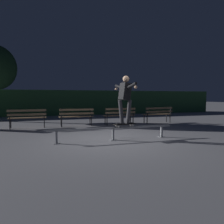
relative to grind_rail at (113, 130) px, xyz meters
name	(u,v)px	position (x,y,z in m)	size (l,w,h in m)	color
ground_plane	(113,140)	(0.00, 0.07, -0.33)	(90.00, 90.00, 0.00)	gray
hedge_backdrop	(77,103)	(0.00, 10.02, 0.63)	(24.00, 1.20, 1.92)	#2D5B33
grind_rail	(113,130)	(0.00, 0.00, 0.00)	(4.13, 0.18, 0.43)	gray
skateboard	(125,124)	(0.40, 0.00, 0.17)	(0.80, 0.31, 0.09)	black
skateboarder	(125,96)	(0.40, 0.00, 1.10)	(0.63, 1.40, 1.56)	black
park_bench_leftmost	(27,116)	(-2.93, 3.46, 0.20)	(1.62, 0.49, 0.88)	black
park_bench_left_center	(77,115)	(-0.76, 3.46, 0.20)	(1.62, 0.49, 0.88)	black
park_bench_right_center	(120,114)	(1.40, 3.46, 0.20)	(1.62, 0.49, 0.88)	black
park_bench_rightmost	(158,113)	(3.57, 3.46, 0.20)	(1.62, 0.49, 0.88)	black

